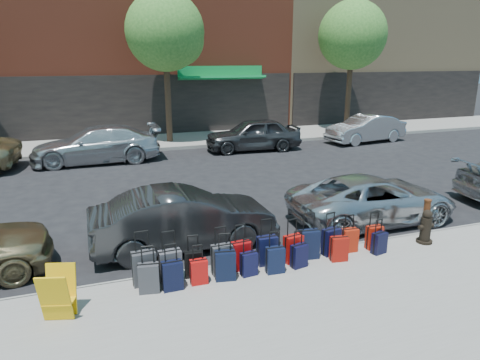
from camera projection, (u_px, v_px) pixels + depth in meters
name	position (u px, v px, depth m)	size (l,w,h in m)	color
ground	(208.00, 201.00, 13.33)	(120.00, 120.00, 0.00)	black
sidewalk_near	(305.00, 312.00, 7.41)	(60.00, 4.00, 0.15)	gray
sidewalk_far	(159.00, 141.00, 22.40)	(60.00, 4.00, 0.15)	gray
curb_near	(262.00, 261.00, 9.25)	(60.00, 0.08, 0.15)	gray
curb_far	(165.00, 149.00, 20.56)	(60.00, 0.08, 0.15)	gray
tree_center	(168.00, 34.00, 20.67)	(3.80, 3.80, 7.27)	black
tree_right	(355.00, 37.00, 23.97)	(3.80, 3.80, 7.27)	black
suitcase_front_0	(144.00, 268.00, 8.09)	(0.45, 0.26, 1.06)	#353539
suitcase_front_1	(170.00, 266.00, 8.20)	(0.43, 0.25, 1.02)	#434349
suitcase_front_2	(194.00, 264.00, 8.40)	(0.37, 0.23, 0.85)	black
suitcase_front_3	(222.00, 259.00, 8.49)	(0.41, 0.23, 0.98)	#36363B
suitcase_front_4	(241.00, 255.00, 8.68)	(0.41, 0.25, 0.95)	maroon
suitcase_front_5	(267.00, 250.00, 8.88)	(0.41, 0.23, 0.99)	black
suitcase_front_6	(293.00, 249.00, 8.99)	(0.42, 0.28, 0.95)	#A70E0A
suitcase_front_7	(309.00, 244.00, 9.16)	(0.45, 0.28, 1.01)	black
suitcase_front_8	(331.00, 241.00, 9.34)	(0.43, 0.29, 0.95)	black
suitcase_front_9	(349.00, 240.00, 9.48)	(0.36, 0.21, 0.85)	#A61E0A
suitcase_front_10	(374.00, 237.00, 9.62)	(0.36, 0.20, 0.86)	#A41A0A
suitcase_back_0	(149.00, 278.00, 7.83)	(0.40, 0.27, 0.89)	#353439
suitcase_back_1	(172.00, 275.00, 7.92)	(0.38, 0.23, 0.89)	black
suitcase_back_2	(199.00, 272.00, 8.13)	(0.33, 0.19, 0.78)	#B50D0B
suitcase_back_3	(225.00, 265.00, 8.27)	(0.43, 0.29, 0.94)	black
suitcase_back_4	(249.00, 264.00, 8.45)	(0.34, 0.22, 0.77)	black
suitcase_back_5	(275.00, 260.00, 8.55)	(0.37, 0.23, 0.87)	black
suitcase_back_6	(299.00, 256.00, 8.78)	(0.36, 0.25, 0.79)	black
suitcase_back_8	(339.00, 249.00, 9.06)	(0.38, 0.26, 0.85)	#931109
suitcase_back_10	(379.00, 243.00, 9.39)	(0.36, 0.25, 0.78)	black
fire_hydrant	(426.00, 228.00, 9.91)	(0.41, 0.36, 0.80)	black
bollard	(426.00, 217.00, 10.24)	(0.17, 0.17, 0.93)	#38190C
display_rack	(58.00, 294.00, 7.01)	(0.61, 0.65, 0.87)	#EEB20D
car_near_1	(184.00, 219.00, 9.94)	(1.49, 4.27, 1.41)	#303032
car_near_2	(373.00, 199.00, 11.56)	(2.11, 4.59, 1.27)	silver
car_far_1	(96.00, 145.00, 18.08)	(2.15, 5.28, 1.53)	silver
car_far_2	(253.00, 134.00, 20.44)	(1.82, 4.52, 1.54)	#363739
car_far_3	(365.00, 129.00, 22.44)	(1.52, 4.35, 1.43)	#B9BCC1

